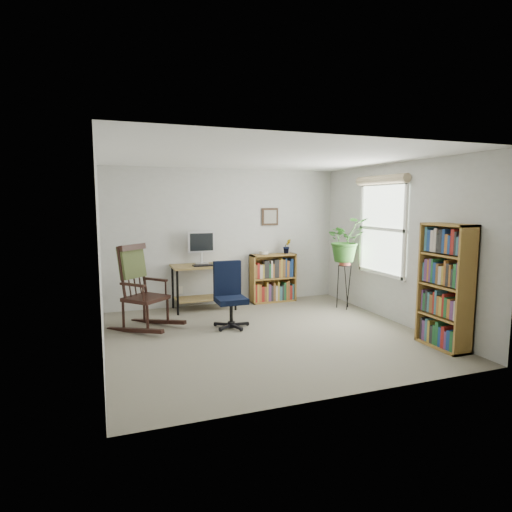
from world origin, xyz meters
name	(u,v)px	position (x,y,z in m)	size (l,w,h in m)	color
floor	(266,335)	(0.00, 0.00, 0.00)	(4.20, 4.00, 0.00)	gray
ceiling	(266,157)	(0.00, 0.00, 2.40)	(4.20, 4.00, 0.00)	white
wall_back	(226,237)	(0.00, 2.00, 1.20)	(4.20, 0.00, 2.40)	silver
wall_front	(346,271)	(0.00, -2.00, 1.20)	(4.20, 0.00, 2.40)	silver
wall_left	(100,255)	(-2.10, 0.00, 1.20)	(0.00, 4.00, 2.40)	silver
wall_right	(396,243)	(2.10, 0.00, 1.20)	(0.00, 4.00, 2.40)	silver
window	(382,229)	(2.06, 0.30, 1.40)	(0.12, 1.20, 1.50)	white
desk	(204,287)	(-0.48, 1.70, 0.38)	(1.06, 0.58, 0.76)	olive
monitor	(201,248)	(-0.48, 1.84, 1.04)	(0.46, 0.16, 0.56)	silver
keyboard	(205,265)	(-0.48, 1.58, 0.77)	(0.40, 0.15, 0.03)	black
office_chair	(231,295)	(-0.35, 0.50, 0.49)	(0.53, 0.53, 0.97)	black
rocking_chair	(145,287)	(-1.52, 0.86, 0.62)	(0.64, 1.07, 1.24)	black
low_bookshelf	(273,278)	(0.84, 1.82, 0.44)	(0.83, 0.28, 0.88)	olive
tall_bookshelf	(445,286)	(1.92, -1.22, 0.78)	(0.29, 0.68, 1.56)	olive
plant_stand	(344,283)	(1.80, 0.93, 0.44)	(0.24, 0.24, 0.88)	black
spider_plant	(346,218)	(1.80, 0.93, 1.55)	(1.69, 1.88, 1.46)	#2D6222
potted_plant_small	(287,251)	(1.12, 1.83, 0.93)	(0.13, 0.24, 0.11)	#2D6222
framed_picture	(270,217)	(0.84, 1.97, 1.55)	(0.32, 0.04, 0.32)	black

